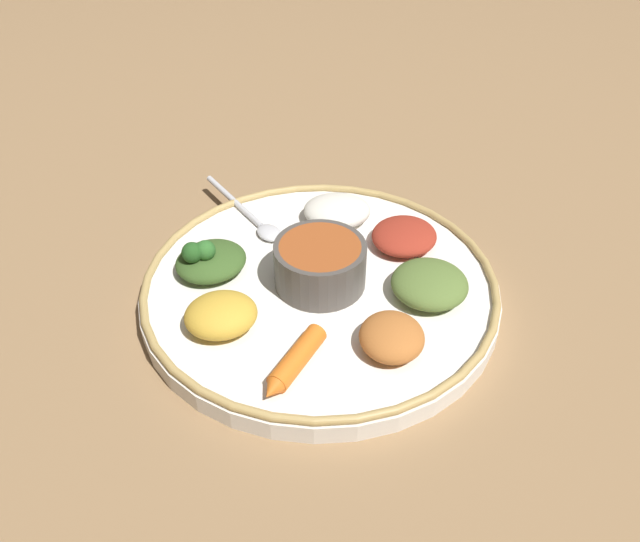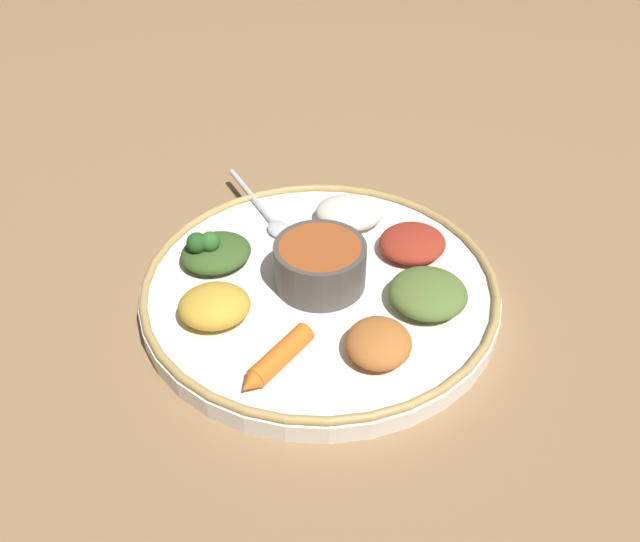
# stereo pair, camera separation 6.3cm
# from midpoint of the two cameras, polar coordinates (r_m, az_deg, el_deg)

# --- Properties ---
(ground_plane) EXTENTS (2.40, 2.40, 0.00)m
(ground_plane) POSITION_cam_midpoint_polar(r_m,az_deg,el_deg) (0.66, -2.76, -2.44)
(ground_plane) COLOR olive
(platter) EXTENTS (0.36, 0.36, 0.02)m
(platter) POSITION_cam_midpoint_polar(r_m,az_deg,el_deg) (0.65, -2.79, -1.80)
(platter) COLOR white
(platter) RESTS_ON ground_plane
(platter_rim) EXTENTS (0.35, 0.35, 0.01)m
(platter_rim) POSITION_cam_midpoint_polar(r_m,az_deg,el_deg) (0.64, -2.83, -0.94)
(platter_rim) COLOR tan
(platter_rim) RESTS_ON platter
(center_bowl) EXTENTS (0.09, 0.09, 0.05)m
(center_bowl) POSITION_cam_midpoint_polar(r_m,az_deg,el_deg) (0.63, -2.89, 0.56)
(center_bowl) COLOR #4C4742
(center_bowl) RESTS_ON platter
(spoon) EXTENTS (0.09, 0.14, 0.01)m
(spoon) POSITION_cam_midpoint_polar(r_m,az_deg,el_deg) (0.73, -8.43, 4.56)
(spoon) COLOR silver
(spoon) RESTS_ON platter
(greens_pile) EXTENTS (0.10, 0.09, 0.04)m
(greens_pile) POSITION_cam_midpoint_polar(r_m,az_deg,el_deg) (0.66, -12.45, 0.85)
(greens_pile) COLOR #385623
(greens_pile) RESTS_ON platter
(carrot_near_spoon) EXTENTS (0.09, 0.03, 0.02)m
(carrot_near_spoon) POSITION_cam_midpoint_polar(r_m,az_deg,el_deg) (0.56, -5.62, -8.15)
(carrot_near_spoon) COLOR orange
(carrot_near_spoon) RESTS_ON platter
(mound_lentil_yellow) EXTENTS (0.09, 0.09, 0.03)m
(mound_lentil_yellow) POSITION_cam_midpoint_polar(r_m,az_deg,el_deg) (0.60, -11.75, -3.94)
(mound_lentil_yellow) COLOR gold
(mound_lentil_yellow) RESTS_ON platter
(mound_chickpea) EXTENTS (0.08, 0.08, 0.03)m
(mound_chickpea) POSITION_cam_midpoint_polar(r_m,az_deg,el_deg) (0.57, 3.18, -5.97)
(mound_chickpea) COLOR #B2662D
(mound_chickpea) RESTS_ON platter
(mound_collards) EXTENTS (0.10, 0.10, 0.03)m
(mound_collards) POSITION_cam_midpoint_polar(r_m,az_deg,el_deg) (0.62, 6.79, -1.25)
(mound_collards) COLOR #567033
(mound_collards) RESTS_ON platter
(mound_beet) EXTENTS (0.09, 0.08, 0.02)m
(mound_beet) POSITION_cam_midpoint_polar(r_m,az_deg,el_deg) (0.69, 4.83, 2.99)
(mound_beet) COLOR maroon
(mound_beet) RESTS_ON platter
(mound_rice_white) EXTENTS (0.09, 0.09, 0.03)m
(mound_rice_white) POSITION_cam_midpoint_polar(r_m,az_deg,el_deg) (0.72, -1.02, 5.26)
(mound_rice_white) COLOR silver
(mound_rice_white) RESTS_ON platter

